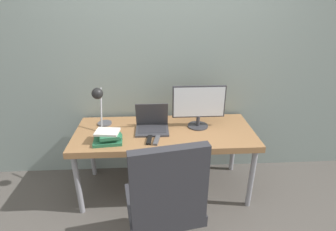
% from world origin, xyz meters
% --- Properties ---
extents(ground_plane, '(12.00, 12.00, 0.00)m').
position_xyz_m(ground_plane, '(0.00, 0.00, 0.00)').
color(ground_plane, '#514C47').
extents(wall_back, '(8.00, 0.05, 2.60)m').
position_xyz_m(wall_back, '(0.00, 0.78, 1.30)').
color(wall_back, gray).
rests_on(wall_back, ground_plane).
extents(desk, '(1.75, 0.72, 0.70)m').
position_xyz_m(desk, '(0.00, 0.36, 0.65)').
color(desk, '#996B42').
rests_on(desk, ground_plane).
extents(laptop, '(0.32, 0.26, 0.26)m').
position_xyz_m(laptop, '(-0.12, 0.39, 0.76)').
color(laptop, '#38383D').
rests_on(laptop, desk).
extents(monitor, '(0.52, 0.21, 0.43)m').
position_xyz_m(monitor, '(0.34, 0.44, 0.94)').
color(monitor, '#333338').
rests_on(monitor, desk).
extents(desk_lamp, '(0.14, 0.30, 0.45)m').
position_xyz_m(desk_lamp, '(-0.61, 0.41, 1.01)').
color(desk_lamp, '#4C4C51').
rests_on(desk_lamp, desk).
extents(office_chair, '(0.60, 0.57, 1.09)m').
position_xyz_m(office_chair, '(-0.03, -0.50, 0.61)').
color(office_chair, black).
rests_on(office_chair, ground_plane).
extents(book_stack, '(0.27, 0.21, 0.11)m').
position_xyz_m(book_stack, '(-0.51, 0.17, 0.75)').
color(book_stack, '#286B47').
rests_on(book_stack, desk).
extents(tv_remote, '(0.07, 0.17, 0.02)m').
position_xyz_m(tv_remote, '(-0.08, 0.16, 0.71)').
color(tv_remote, '#4C4C51').
rests_on(tv_remote, desk).
extents(media_remote, '(0.06, 0.16, 0.02)m').
position_xyz_m(media_remote, '(-0.15, 0.17, 0.71)').
color(media_remote, black).
rests_on(media_remote, desk).
extents(game_controller, '(0.16, 0.10, 0.04)m').
position_xyz_m(game_controller, '(-0.47, 0.18, 0.72)').
color(game_controller, black).
rests_on(game_controller, desk).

